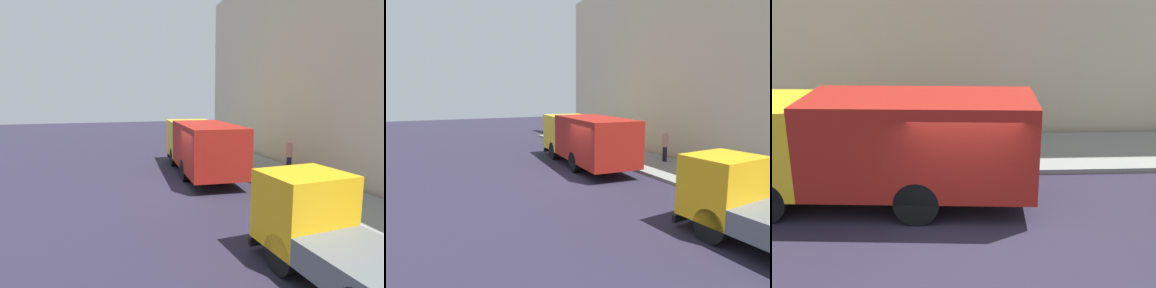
# 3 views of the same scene
# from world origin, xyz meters

# --- Properties ---
(ground) EXTENTS (80.00, 80.00, 0.00)m
(ground) POSITION_xyz_m (0.00, 0.00, 0.00)
(ground) COLOR #272335
(sidewalk) EXTENTS (3.65, 30.00, 0.15)m
(sidewalk) POSITION_xyz_m (4.83, 0.00, 0.08)
(sidewalk) COLOR gray
(sidewalk) RESTS_ON ground
(large_utility_truck) EXTENTS (3.10, 8.39, 2.77)m
(large_utility_truck) POSITION_xyz_m (1.34, 2.31, 1.60)
(large_utility_truck) COLOR yellow
(large_utility_truck) RESTS_ON ground
(pedestrian_walking) EXTENTS (0.36, 0.36, 1.73)m
(pedestrian_walking) POSITION_xyz_m (3.83, 2.56, 1.07)
(pedestrian_walking) COLOR #4F4C41
(pedestrian_walking) RESTS_ON sidewalk
(pedestrian_standing) EXTENTS (0.39, 0.39, 1.74)m
(pedestrian_standing) POSITION_xyz_m (5.63, 0.56, 1.08)
(pedestrian_standing) COLOR black
(pedestrian_standing) RESTS_ON sidewalk
(traffic_cone_orange) EXTENTS (0.44, 0.44, 0.63)m
(traffic_cone_orange) POSITION_xyz_m (3.48, 4.83, 0.46)
(traffic_cone_orange) COLOR orange
(traffic_cone_orange) RESTS_ON sidewalk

